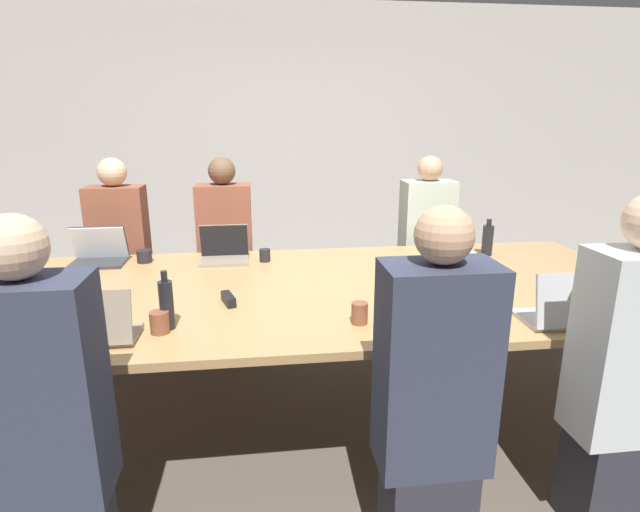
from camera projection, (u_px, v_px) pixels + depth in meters
name	position (u px, v px, depth m)	size (l,w,h in m)	color
ground_plane	(303.00, 408.00, 3.02)	(24.00, 24.00, 0.00)	brown
curtain_wall	(278.00, 147.00, 5.14)	(12.00, 0.06, 2.80)	#BCB7B2
conference_table	(302.00, 294.00, 2.83)	(4.05, 1.66, 0.77)	tan
laptop_near_right	(566.00, 309.00, 2.28)	(0.36, 0.26, 0.26)	#B7B7BC
person_near_right	(626.00, 377.00, 1.98)	(0.40, 0.24, 1.44)	#2D2D38
laptop_near_midright	(419.00, 313.00, 2.26)	(0.31, 0.23, 0.23)	silver
person_near_midright	(433.00, 405.00, 1.81)	(0.40, 0.24, 1.42)	#2D2D38
cup_near_midright	(360.00, 313.00, 2.31)	(0.08, 0.08, 0.10)	brown
bottle_near_midright	(465.00, 294.00, 2.44)	(0.06, 0.06, 0.21)	black
laptop_far_left	(99.00, 253.00, 3.26)	(0.34, 0.25, 0.24)	#333338
person_far_left	(122.00, 258.00, 3.69)	(0.40, 0.24, 1.43)	#2D2D38
cup_far_left	(144.00, 256.00, 3.29)	(0.10, 0.10, 0.08)	#232328
laptop_far_midleft	(224.00, 251.00, 3.31)	(0.32, 0.23, 0.24)	gray
person_far_midleft	(226.00, 255.00, 3.79)	(0.40, 0.24, 1.42)	#2D2D38
cup_far_midleft	(265.00, 255.00, 3.31)	(0.07, 0.07, 0.08)	#232328
laptop_far_right	(449.00, 242.00, 3.53)	(0.31, 0.24, 0.24)	#B7B7BC
person_far_right	(425.00, 248.00, 4.00)	(0.40, 0.24, 1.42)	#2D2D38
bottle_far_right	(488.00, 240.00, 3.44)	(0.07, 0.07, 0.25)	black
laptop_near_left	(91.00, 328.00, 2.10)	(0.36, 0.24, 0.24)	gray
person_near_left	(44.00, 432.00, 1.65)	(0.40, 0.24, 1.43)	#2D2D38
cup_near_left	(160.00, 322.00, 2.20)	(0.08, 0.08, 0.10)	brown
bottle_near_left	(166.00, 304.00, 2.23)	(0.06, 0.06, 0.27)	black
stapler	(228.00, 299.00, 2.56)	(0.09, 0.16, 0.05)	black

